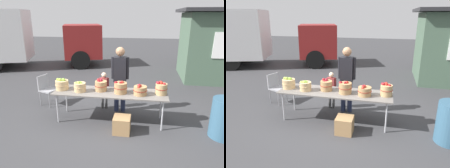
# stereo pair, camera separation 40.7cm
# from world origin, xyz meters

# --- Properties ---
(ground_plane) EXTENTS (40.00, 40.00, 0.00)m
(ground_plane) POSITION_xyz_m (0.00, 0.00, 0.00)
(ground_plane) COLOR #38383A
(market_table) EXTENTS (2.70, 0.76, 0.75)m
(market_table) POSITION_xyz_m (0.00, 0.00, 0.71)
(market_table) COLOR slate
(market_table) RESTS_ON ground
(apple_basket_green_0) EXTENTS (0.33, 0.33, 0.29)m
(apple_basket_green_0) POSITION_xyz_m (-1.20, -0.01, 0.88)
(apple_basket_green_0) COLOR tan
(apple_basket_green_0) RESTS_ON market_table
(apple_basket_green_1) EXTENTS (0.30, 0.30, 0.26)m
(apple_basket_green_1) POSITION_xyz_m (-0.72, -0.08, 0.87)
(apple_basket_green_1) COLOR tan
(apple_basket_green_1) RESTS_ON market_table
(apple_basket_red_0) EXTENTS (0.30, 0.30, 0.30)m
(apple_basket_red_0) POSITION_xyz_m (-0.23, 0.05, 0.88)
(apple_basket_red_0) COLOR #A87F51
(apple_basket_red_0) RESTS_ON market_table
(apple_basket_red_1) EXTENTS (0.32, 0.32, 0.31)m
(apple_basket_red_1) POSITION_xyz_m (0.26, -0.04, 0.89)
(apple_basket_red_1) COLOR #A87F51
(apple_basket_red_1) RESTS_ON market_table
(apple_basket_red_2) EXTENTS (0.32, 0.32, 0.26)m
(apple_basket_red_2) POSITION_xyz_m (0.71, -0.07, 0.86)
(apple_basket_red_2) COLOR #A87F51
(apple_basket_red_2) RESTS_ON market_table
(apple_basket_red_3) EXTENTS (0.29, 0.29, 0.31)m
(apple_basket_red_3) POSITION_xyz_m (1.19, 0.04, 0.90)
(apple_basket_red_3) COLOR tan
(apple_basket_red_3) RESTS_ON market_table
(vendor_adult) EXTENTS (0.46, 0.24, 1.74)m
(vendor_adult) POSITION_xyz_m (0.17, 0.57, 1.02)
(vendor_adult) COLOR #262D4C
(vendor_adult) RESTS_ON ground
(child_customer) EXTENTS (0.27, 0.14, 1.03)m
(child_customer) POSITION_xyz_m (-0.28, 0.69, 0.61)
(child_customer) COLOR #3F3F3F
(child_customer) RESTS_ON ground
(box_truck) EXTENTS (7.98, 4.52, 2.75)m
(box_truck) POSITION_xyz_m (-5.84, 4.71, 1.49)
(box_truck) COLOR white
(box_truck) RESTS_ON ground
(folding_chair) EXTENTS (0.50, 0.50, 0.86)m
(folding_chair) POSITION_xyz_m (-1.99, 0.71, 0.51)
(folding_chair) COLOR #99999E
(folding_chair) RESTS_ON ground
(produce_crate) EXTENTS (0.37, 0.37, 0.37)m
(produce_crate) POSITION_xyz_m (0.35, -0.52, 0.19)
(produce_crate) COLOR #A87F51
(produce_crate) RESTS_ON ground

